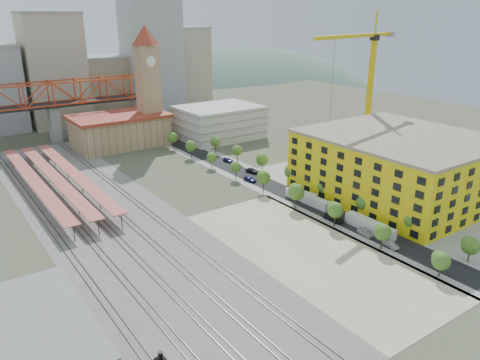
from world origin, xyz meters
TOP-DOWN VIEW (x-y plane):
  - ground at (0.00, 0.00)m, footprint 400.00×400.00m
  - ballast_strip at (-36.00, 17.50)m, footprint 36.00×165.00m
  - dirt_lot at (-4.00, -31.50)m, footprint 28.00×67.00m
  - street_asphalt at (16.00, 15.00)m, footprint 12.00×170.00m
  - sidewalk_west at (10.50, 15.00)m, footprint 3.00×170.00m
  - sidewalk_east at (21.50, 15.00)m, footprint 3.00×170.00m
  - construction_pad at (45.00, -20.00)m, footprint 50.00×90.00m
  - rail_tracks at (-37.80, 17.50)m, footprint 26.56×160.00m
  - platform_canopies at (-41.00, 45.00)m, footprint 16.00×80.00m
  - station_hall at (-5.00, 82.00)m, footprint 38.00×24.00m
  - clock_tower at (8.00, 79.99)m, footprint 12.00×12.00m
  - parking_garage at (36.00, 70.00)m, footprint 34.00×26.00m
  - truss_bridge at (-25.00, 105.00)m, footprint 94.00×9.60m
  - construction_building at (42.00, -20.00)m, footprint 44.60×50.60m
  - warehouse at (-66.00, -30.00)m, footprint 22.00×32.00m
  - street_trees at (16.00, 5.00)m, footprint 15.40×124.40m
  - skyline at (7.47, 142.31)m, footprint 133.00×46.00m
  - distant_hills at (45.28, 260.00)m, footprint 647.00×264.00m
  - tower_crane at (58.90, 9.50)m, footprint 48.69×12.35m
  - site_trailer_a at (16.00, -34.22)m, footprint 2.98×10.13m
  - site_trailer_b at (16.00, -29.85)m, footprint 2.76×10.33m
  - site_trailer_c at (16.00, -12.38)m, footprint 2.81×9.34m
  - site_trailer_d at (16.00, -6.03)m, footprint 4.26×10.03m
  - car_0 at (13.00, -33.05)m, footprint 2.36×4.85m
  - car_1 at (13.00, -40.75)m, footprint 2.17×4.51m
  - car_2 at (13.00, -22.46)m, footprint 2.71×5.81m
  - car_3 at (13.00, 15.37)m, footprint 2.76×5.14m
  - car_4 at (19.00, -31.12)m, footprint 1.96×4.00m
  - car_5 at (19.00, -29.06)m, footprint 1.61×4.25m
  - car_6 at (19.00, 21.95)m, footprint 3.26×5.58m
  - car_7 at (19.00, 37.40)m, footprint 2.47×4.85m

SIDE VIEW (x-z plane):
  - distant_hills at x=45.28m, z-range -193.04..33.96m
  - ground at x=0.00m, z-range 0.00..0.00m
  - street_trees at x=16.00m, z-range -4.00..4.00m
  - sidewalk_west at x=10.50m, z-range 0.00..0.04m
  - sidewalk_east at x=21.50m, z-range 0.00..0.04m
  - ballast_strip at x=-36.00m, z-range 0.00..0.06m
  - dirt_lot at x=-4.00m, z-range 0.00..0.06m
  - street_asphalt at x=16.00m, z-range 0.00..0.06m
  - construction_pad at x=45.00m, z-range 0.00..0.06m
  - rail_tracks at x=-37.80m, z-range 0.06..0.24m
  - car_4 at x=19.00m, z-range 0.00..1.31m
  - car_7 at x=19.00m, z-range 0.00..1.35m
  - car_5 at x=19.00m, z-range 0.00..1.38m
  - car_3 at x=13.00m, z-range 0.00..1.42m
  - car_1 at x=13.00m, z-range 0.00..1.42m
  - car_6 at x=19.00m, z-range 0.00..1.46m
  - car_0 at x=13.00m, z-range 0.00..1.59m
  - car_2 at x=13.00m, z-range 0.00..1.61m
  - site_trailer_c at x=16.00m, z-range 0.00..2.53m
  - site_trailer_d at x=16.00m, z-range 0.00..2.66m
  - site_trailer_a at x=16.00m, z-range 0.00..2.75m
  - site_trailer_b at x=16.00m, z-range 0.00..2.83m
  - warehouse at x=-66.00m, z-range 0.00..5.00m
  - platform_canopies at x=-41.00m, z-range 1.93..6.06m
  - station_hall at x=-5.00m, z-range 0.12..13.22m
  - parking_garage at x=36.00m, z-range 0.00..14.00m
  - construction_building at x=42.00m, z-range 0.01..18.81m
  - truss_bridge at x=-25.00m, z-range 6.06..31.66m
  - skyline at x=7.47m, z-range -7.19..52.81m
  - clock_tower at x=8.00m, z-range 2.70..54.70m
  - tower_crane at x=58.90m, z-range 6.19..59.01m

